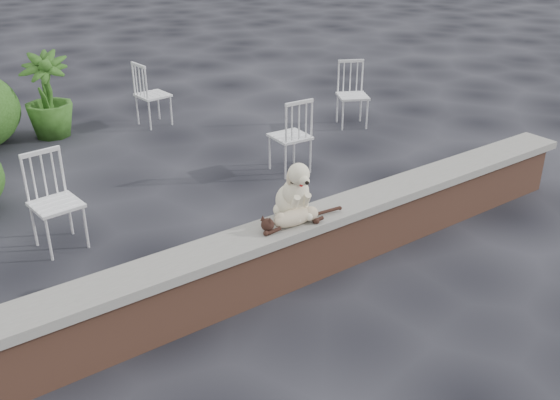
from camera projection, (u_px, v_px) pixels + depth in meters
ground at (333, 263)px, 5.76m from camera, size 60.00×60.00×0.00m
brick_wall at (334, 240)px, 5.65m from camera, size 6.00×0.30×0.50m
capstone at (335, 211)px, 5.53m from camera, size 6.20×0.40×0.08m
dog at (292, 187)px, 5.25m from camera, size 0.42×0.51×0.53m
cat at (295, 216)px, 5.17m from camera, size 0.97×0.37×0.16m
chair_c at (290, 135)px, 7.53m from camera, size 0.59×0.59×0.94m
chair_b at (56, 203)px, 5.84m from camera, size 0.61×0.61×0.94m
chair_e at (153, 94)px, 9.14m from camera, size 0.61×0.61×0.94m
chair_d at (353, 95)px, 9.10m from camera, size 0.76×0.76×0.94m
potted_plant_b at (47, 96)px, 8.63m from camera, size 0.90×0.90×1.18m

